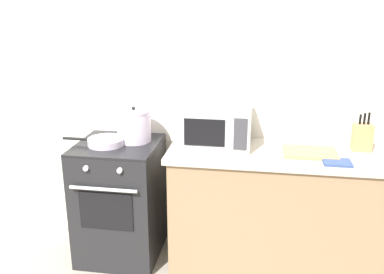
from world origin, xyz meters
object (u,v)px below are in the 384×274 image
(oven_mitt, at_px, (337,162))
(stock_pot, at_px, (134,126))
(microwave, at_px, (216,126))
(knife_block, at_px, (362,137))
(cutting_board, at_px, (310,152))
(stove, at_px, (120,200))
(frying_pan, at_px, (105,142))

(oven_mitt, bearing_deg, stock_pot, 170.37)
(microwave, bearing_deg, knife_block, 3.46)
(stock_pot, xyz_separation_m, cutting_board, (1.28, -0.08, -0.11))
(stock_pot, relative_size, oven_mitt, 1.89)
(stove, relative_size, frying_pan, 1.97)
(frying_pan, height_order, oven_mitt, frying_pan)
(cutting_board, distance_m, oven_mitt, 0.22)
(cutting_board, xyz_separation_m, oven_mitt, (0.16, -0.16, -0.00))
(stove, bearing_deg, knife_block, 4.61)
(knife_block, xyz_separation_m, oven_mitt, (-0.21, -0.30, -0.09))
(stock_pot, xyz_separation_m, oven_mitt, (1.43, -0.24, -0.11))
(frying_pan, bearing_deg, stove, 28.02)
(microwave, xyz_separation_m, oven_mitt, (0.82, -0.24, -0.14))
(frying_pan, relative_size, oven_mitt, 2.60)
(knife_block, height_order, oven_mitt, knife_block)
(stock_pot, height_order, oven_mitt, stock_pot)
(microwave, distance_m, oven_mitt, 0.86)
(stock_pot, relative_size, microwave, 0.68)
(cutting_board, distance_m, knife_block, 0.40)
(frying_pan, height_order, knife_block, knife_block)
(cutting_board, height_order, knife_block, knife_block)
(knife_block, relative_size, oven_mitt, 1.53)
(stock_pot, distance_m, frying_pan, 0.24)
(stock_pot, distance_m, microwave, 0.61)
(stove, xyz_separation_m, cutting_board, (1.39, 0.00, 0.47))
(knife_block, bearing_deg, stock_pot, -178.01)
(stove, distance_m, frying_pan, 0.49)
(frying_pan, bearing_deg, microwave, 8.45)
(stove, relative_size, knife_block, 3.35)
(frying_pan, relative_size, microwave, 0.94)
(cutting_board, xyz_separation_m, knife_block, (0.36, 0.14, 0.09))
(stove, relative_size, oven_mitt, 5.11)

